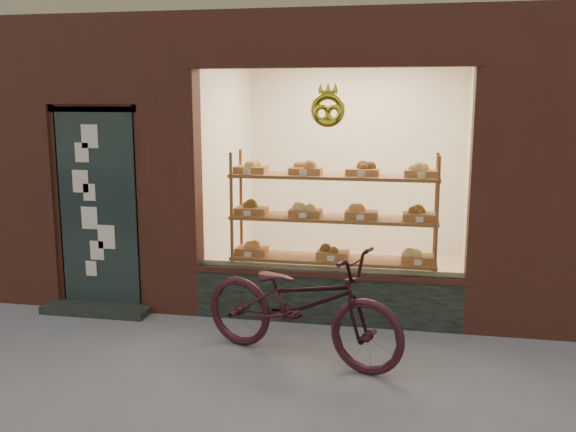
# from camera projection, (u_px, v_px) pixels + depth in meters

# --- Properties ---
(ground) EXTENTS (90.00, 90.00, 0.00)m
(ground) POSITION_uv_depth(u_px,v_px,m) (226.00, 416.00, 4.64)
(ground) COLOR slate
(display_shelf) EXTENTS (2.20, 0.45, 1.70)m
(display_shelf) POSITION_uv_depth(u_px,v_px,m) (333.00, 230.00, 6.86)
(display_shelf) COLOR olive
(display_shelf) RESTS_ON ground
(bicycle) EXTENTS (2.04, 1.27, 1.01)m
(bicycle) POSITION_uv_depth(u_px,v_px,m) (301.00, 303.00, 5.58)
(bicycle) COLOR black
(bicycle) RESTS_ON ground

